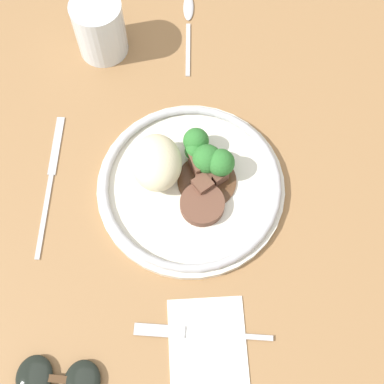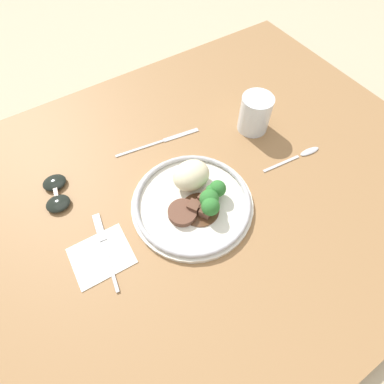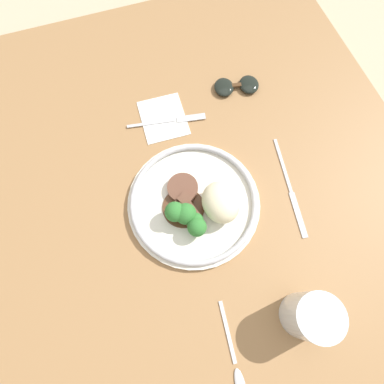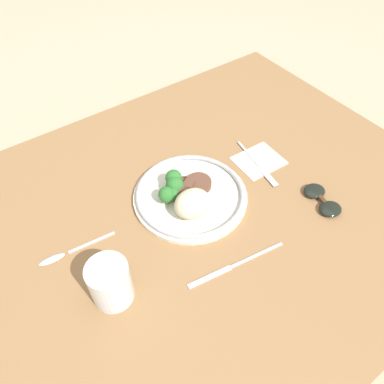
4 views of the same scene
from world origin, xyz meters
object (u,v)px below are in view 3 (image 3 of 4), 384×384
Objects in this scene: fork at (174,120)px; knife at (290,190)px; plate at (196,203)px; spoon at (237,372)px; sunglasses at (236,86)px; juice_glass at (309,316)px.

fork is 0.31m from knife.
knife is at bearing -43.46° from fork.
spoon is (0.31, -0.03, -0.02)m from plate.
sunglasses reaches higher than spoon.
sunglasses is (-0.26, 0.19, -0.01)m from plate.
sunglasses is at bearing 164.75° from spoon.
juice_glass is at bearing 2.95° from sunglasses.
sunglasses is (-0.29, -0.01, 0.01)m from knife.
juice_glass is 0.53m from sunglasses.
knife is at bearing 159.38° from juice_glass.
fork is 1.08× the size of spoon.
knife is 1.95× the size of sunglasses.
spoon reaches higher than knife.
fork is (-0.22, 0.02, -0.02)m from plate.
spoon is at bearing -5.44° from plate.
fork is at bearing 174.88° from plate.
juice_glass reaches higher than spoon.
fork reaches higher than knife.
knife is 1.35× the size of spoon.
plate is 1.20× the size of knife.
sunglasses is at bearing 171.79° from juice_glass.
sunglasses is (-0.04, 0.17, 0.01)m from fork.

